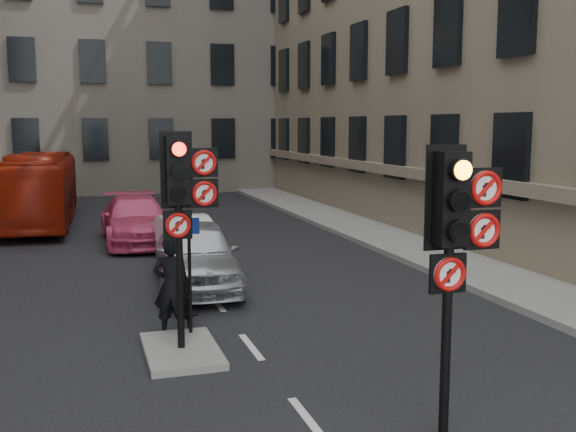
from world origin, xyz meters
TOP-DOWN VIEW (x-y plane):
  - pavement_right at (7.20, 12.00)m, footprint 3.00×50.00m
  - centre_island at (-1.20, 5.00)m, footprint 1.20×2.00m
  - building_far at (0.00, 38.00)m, footprint 30.00×14.00m
  - signal_near at (1.49, 0.99)m, footprint 0.91×0.40m
  - signal_far at (-1.11, 4.99)m, footprint 0.91×0.40m
  - car_silver at (-0.16, 9.53)m, footprint 2.22×4.72m
  - car_white at (0.07, 12.53)m, footprint 1.62×3.93m
  - car_pink at (-1.01, 16.06)m, footprint 2.12×5.12m
  - bus_red at (-4.16, 21.24)m, footprint 2.63×9.77m
  - motorcycle at (-0.88, 6.51)m, footprint 0.52×1.67m
  - motorcyclist at (-1.21, 6.00)m, footprint 0.78×0.64m
  - info_sign at (-0.92, 5.73)m, footprint 0.36×0.10m

SIDE VIEW (x-z plane):
  - centre_island at x=-1.20m, z-range 0.00..0.12m
  - pavement_right at x=7.20m, z-range 0.00..0.16m
  - motorcycle at x=-0.88m, z-range 0.00..1.00m
  - car_white at x=0.07m, z-range 0.00..1.27m
  - car_pink at x=-1.01m, z-range 0.00..1.48m
  - car_silver at x=-0.16m, z-range 0.00..1.56m
  - motorcyclist at x=-1.21m, z-range 0.00..1.85m
  - bus_red at x=-4.16m, z-range 0.00..2.70m
  - info_sign at x=-0.92m, z-range 0.42..2.49m
  - signal_near at x=1.49m, z-range 0.79..4.37m
  - signal_far at x=-1.11m, z-range 0.91..4.49m
  - building_far at x=0.00m, z-range 0.00..20.00m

